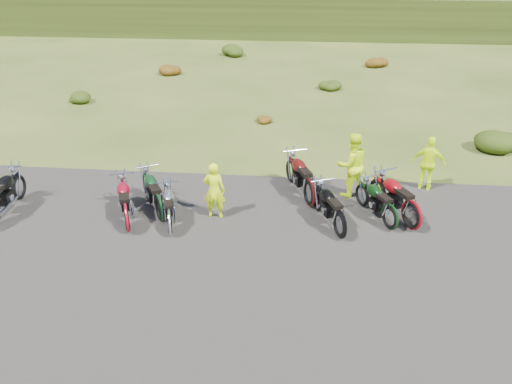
# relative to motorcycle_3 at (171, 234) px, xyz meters

# --- Properties ---
(ground) EXTENTS (300.00, 300.00, 0.00)m
(ground) POSITION_rel_motorcycle_3_xyz_m (2.02, -0.33, 0.00)
(ground) COLOR #334216
(ground) RESTS_ON ground
(gravel_pad) EXTENTS (20.00, 12.00, 0.04)m
(gravel_pad) POSITION_rel_motorcycle_3_xyz_m (2.02, -2.33, 0.00)
(gravel_pad) COLOR black
(gravel_pad) RESTS_ON ground
(hill_slope) EXTENTS (300.00, 45.97, 9.37)m
(hill_slope) POSITION_rel_motorcycle_3_xyz_m (2.02, 49.67, 0.00)
(hill_slope) COLOR #2C3612
(hill_slope) RESTS_ON ground
(shrub_1) EXTENTS (1.03, 1.03, 0.61)m
(shrub_1) POSITION_rel_motorcycle_3_xyz_m (-7.08, 10.97, 0.31)
(shrub_1) COLOR #23380E
(shrub_1) RESTS_ON ground
(shrub_2) EXTENTS (1.30, 1.30, 0.77)m
(shrub_2) POSITION_rel_motorcycle_3_xyz_m (-4.18, 16.27, 0.38)
(shrub_2) COLOR #662F0C
(shrub_2) RESTS_ON ground
(shrub_3) EXTENTS (1.56, 1.56, 0.92)m
(shrub_3) POSITION_rel_motorcycle_3_xyz_m (-1.28, 21.57, 0.46)
(shrub_3) COLOR #23380E
(shrub_3) RESTS_ON ground
(shrub_4) EXTENTS (0.77, 0.77, 0.45)m
(shrub_4) POSITION_rel_motorcycle_3_xyz_m (1.62, 8.87, 0.23)
(shrub_4) COLOR #662F0C
(shrub_4) RESTS_ON ground
(shrub_5) EXTENTS (1.03, 1.03, 0.61)m
(shrub_5) POSITION_rel_motorcycle_3_xyz_m (4.52, 14.17, 0.31)
(shrub_5) COLOR #23380E
(shrub_5) RESTS_ON ground
(shrub_6) EXTENTS (1.30, 1.30, 0.77)m
(shrub_6) POSITION_rel_motorcycle_3_xyz_m (7.42, 19.47, 0.38)
(shrub_6) COLOR #662F0C
(shrub_6) RESTS_ON ground
(shrub_7) EXTENTS (1.56, 1.56, 0.92)m
(shrub_7) POSITION_rel_motorcycle_3_xyz_m (10.32, 6.77, 0.46)
(shrub_7) COLOR #23380E
(shrub_7) RESTS_ON ground
(motorcycle_1) EXTENTS (1.46, 2.25, 1.12)m
(motorcycle_1) POSITION_rel_motorcycle_3_xyz_m (-1.13, 0.04, 0.00)
(motorcycle_1) COLOR maroon
(motorcycle_1) RESTS_ON ground
(motorcycle_2) EXTENTS (1.70, 2.24, 1.14)m
(motorcycle_2) POSITION_rel_motorcycle_3_xyz_m (-0.43, 0.62, 0.00)
(motorcycle_2) COLOR black
(motorcycle_2) RESTS_ON ground
(motorcycle_3) EXTENTS (1.10, 1.99, 0.99)m
(motorcycle_3) POSITION_rel_motorcycle_3_xyz_m (0.00, 0.00, 0.00)
(motorcycle_3) COLOR silver
(motorcycle_3) RESTS_ON ground
(motorcycle_4) EXTENTS (1.55, 2.44, 1.21)m
(motorcycle_4) POSITION_rel_motorcycle_3_xyz_m (3.52, 1.86, 0.00)
(motorcycle_4) COLOR #460D0B
(motorcycle_4) RESTS_ON ground
(motorcycle_5) EXTENTS (1.43, 2.20, 1.10)m
(motorcycle_5) POSITION_rel_motorcycle_3_xyz_m (4.29, 0.25, 0.00)
(motorcycle_5) COLOR black
(motorcycle_5) RESTS_ON ground
(motorcycle_6) EXTENTS (1.72, 2.36, 1.19)m
(motorcycle_6) POSITION_rel_motorcycle_3_xyz_m (6.15, 0.83, 0.00)
(motorcycle_6) COLOR maroon
(motorcycle_6) RESTS_ON ground
(motorcycle_7) EXTENTS (1.49, 2.09, 1.05)m
(motorcycle_7) POSITION_rel_motorcycle_3_xyz_m (5.60, 0.77, 0.00)
(motorcycle_7) COLOR black
(motorcycle_7) RESTS_ON ground
(person_middle) EXTENTS (0.59, 0.40, 1.59)m
(person_middle) POSITION_rel_motorcycle_3_xyz_m (0.99, 0.97, 0.79)
(person_middle) COLOR #D4F90D
(person_middle) RESTS_ON ground
(person_right_a) EXTENTS (1.12, 1.00, 1.92)m
(person_right_a) POSITION_rel_motorcycle_3_xyz_m (4.71, 2.65, 0.96)
(person_right_a) COLOR #D4F90D
(person_right_a) RESTS_ON ground
(person_right_b) EXTENTS (1.05, 0.70, 1.66)m
(person_right_b) POSITION_rel_motorcycle_3_xyz_m (7.02, 3.26, 0.83)
(person_right_b) COLOR #D4F90D
(person_right_b) RESTS_ON ground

